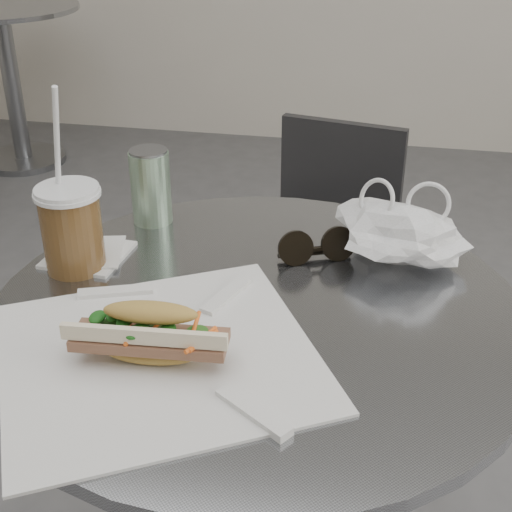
% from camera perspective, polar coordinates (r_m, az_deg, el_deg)
% --- Properties ---
extents(cafe_table, '(0.76, 0.76, 0.74)m').
position_cam_1_polar(cafe_table, '(1.18, 0.13, -15.30)').
color(cafe_table, slate).
rests_on(cafe_table, ground).
extents(bg_table, '(0.70, 0.70, 0.74)m').
position_cam_1_polar(bg_table, '(3.60, -19.13, 14.05)').
color(bg_table, slate).
rests_on(bg_table, ground).
extents(chair_far, '(0.39, 0.42, 0.75)m').
position_cam_1_polar(chair_far, '(1.80, 4.96, -3.23)').
color(chair_far, '#313134').
rests_on(chair_far, ground).
extents(sandwich_paper, '(0.51, 0.50, 0.00)m').
position_cam_1_polar(sandwich_paper, '(0.92, -7.77, -7.89)').
color(sandwich_paper, white).
rests_on(sandwich_paper, cafe_table).
extents(banh_mi, '(0.24, 0.11, 0.08)m').
position_cam_1_polar(banh_mi, '(0.89, -8.42, -6.22)').
color(banh_mi, gold).
rests_on(banh_mi, sandwich_paper).
extents(iced_coffee, '(0.10, 0.10, 0.29)m').
position_cam_1_polar(iced_coffee, '(1.10, -14.54, 2.27)').
color(iced_coffee, brown).
rests_on(iced_coffee, cafe_table).
extents(sunglasses, '(0.12, 0.07, 0.06)m').
position_cam_1_polar(sunglasses, '(1.11, 4.86, 0.63)').
color(sunglasses, black).
rests_on(sunglasses, cafe_table).
extents(plastic_bag, '(0.23, 0.20, 0.09)m').
position_cam_1_polar(plastic_bag, '(1.11, 11.37, 1.57)').
color(plastic_bag, white).
rests_on(plastic_bag, cafe_table).
extents(napkin_stack, '(0.13, 0.13, 0.01)m').
position_cam_1_polar(napkin_stack, '(1.16, -13.29, 0.15)').
color(napkin_stack, white).
rests_on(napkin_stack, cafe_table).
extents(drink_can, '(0.07, 0.07, 0.13)m').
position_cam_1_polar(drink_can, '(1.23, -8.42, 5.54)').
color(drink_can, '#528D58').
rests_on(drink_can, cafe_table).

